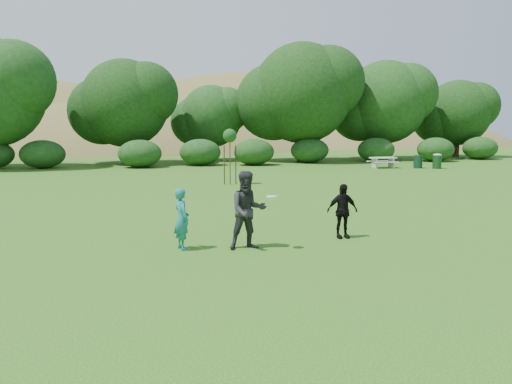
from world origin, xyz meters
TOP-DOWN VIEW (x-y plane):
  - ground at (0.00, 0.00)m, footprint 120.00×120.00m
  - player_teal at (-2.37, 1.04)m, footprint 0.51×0.64m
  - player_grey at (-0.77, 0.71)m, footprint 0.96×0.75m
  - player_black at (1.99, 1.27)m, footprint 0.88×0.37m
  - trash_can_near at (15.94, 20.11)m, footprint 0.60×0.60m
  - frisbee at (-0.23, 0.46)m, footprint 0.27×0.27m
  - sapling at (1.32, 13.93)m, footprint 0.70×0.70m
  - picnic_table at (13.62, 20.85)m, footprint 1.80×1.48m
  - trash_can_lidded at (17.01, 19.45)m, footprint 0.60×0.60m
  - hillside at (-0.56, 68.45)m, footprint 150.00×72.00m
  - tree_row at (3.23, 28.68)m, footprint 53.92×10.38m

SIDE VIEW (x-z plane):
  - hillside at x=-0.56m, z-range -37.97..14.03m
  - ground at x=0.00m, z-range 0.00..0.00m
  - trash_can_near at x=15.94m, z-range 0.00..0.90m
  - picnic_table at x=13.62m, z-range 0.14..0.90m
  - trash_can_lidded at x=17.01m, z-range 0.02..1.07m
  - player_black at x=1.99m, z-range 0.00..1.49m
  - player_teal at x=-2.37m, z-range 0.00..1.54m
  - player_grey at x=-0.77m, z-range 0.00..1.95m
  - frisbee at x=-0.23m, z-range 1.32..1.35m
  - sapling at x=1.32m, z-range 0.99..3.84m
  - tree_row at x=3.23m, z-range 0.06..9.69m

